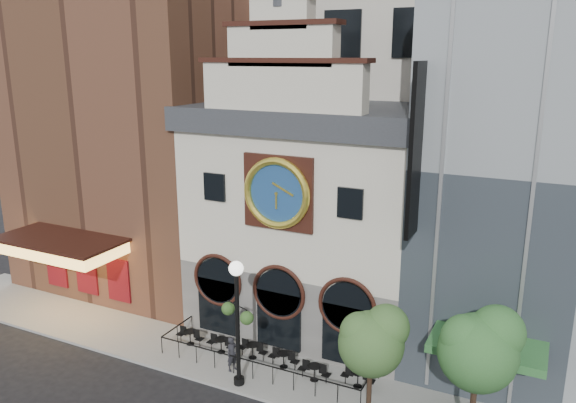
% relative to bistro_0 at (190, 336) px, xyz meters
% --- Properties ---
extents(ground, '(120.00, 120.00, 0.00)m').
position_rel_bistro_0_xyz_m(ground, '(4.55, -2.58, -0.61)').
color(ground, black).
rests_on(ground, ground).
extents(sidewalk, '(44.00, 5.00, 0.15)m').
position_rel_bistro_0_xyz_m(sidewalk, '(4.55, -0.08, -0.54)').
color(sidewalk, gray).
rests_on(sidewalk, ground).
extents(clock_building, '(12.60, 8.78, 18.65)m').
position_rel_bistro_0_xyz_m(clock_building, '(4.55, 5.25, 6.07)').
color(clock_building, '#605E5B').
rests_on(clock_building, ground).
extents(theater_building, '(14.00, 15.60, 25.00)m').
position_rel_bistro_0_xyz_m(theater_building, '(-8.45, 7.38, 11.99)').
color(theater_building, brown).
rests_on(theater_building, ground).
extents(cafe_railing, '(10.60, 2.60, 0.90)m').
position_rel_bistro_0_xyz_m(cafe_railing, '(4.55, -0.08, -0.01)').
color(cafe_railing, black).
rests_on(cafe_railing, sidewalk).
extents(bistro_0, '(1.58, 0.68, 0.90)m').
position_rel_bistro_0_xyz_m(bistro_0, '(0.00, 0.00, 0.00)').
color(bistro_0, black).
rests_on(bistro_0, sidewalk).
extents(bistro_1, '(1.58, 0.68, 0.90)m').
position_rel_bistro_0_xyz_m(bistro_1, '(1.92, 0.01, 0.00)').
color(bistro_1, black).
rests_on(bistro_1, sidewalk).
extents(bistro_2, '(1.58, 0.68, 0.90)m').
position_rel_bistro_0_xyz_m(bistro_2, '(3.62, 0.24, 0.00)').
color(bistro_2, black).
rests_on(bistro_2, sidewalk).
extents(bistro_3, '(1.58, 0.68, 0.90)m').
position_rel_bistro_0_xyz_m(bistro_3, '(5.39, 0.17, 0.00)').
color(bistro_3, black).
rests_on(bistro_3, sidewalk).
extents(bistro_4, '(1.58, 0.68, 0.90)m').
position_rel_bistro_0_xyz_m(bistro_4, '(7.18, -0.22, 0.00)').
color(bistro_4, black).
rests_on(bistro_4, sidewalk).
extents(bistro_5, '(1.58, 0.68, 0.90)m').
position_rel_bistro_0_xyz_m(bistro_5, '(9.18, 0.17, 0.00)').
color(bistro_5, black).
rests_on(bistro_5, sidewalk).
extents(pedestrian, '(0.59, 0.72, 1.72)m').
position_rel_bistro_0_xyz_m(pedestrian, '(3.31, -1.15, 0.40)').
color(pedestrian, '#222227').
rests_on(pedestrian, sidewalk).
extents(lamppost, '(1.85, 1.06, 6.02)m').
position_rel_bistro_0_xyz_m(lamppost, '(4.18, -2.02, 3.26)').
color(lamppost, black).
rests_on(lamppost, sidewalk).
extents(tree_left, '(2.73, 2.63, 5.27)m').
position_rel_bistro_0_xyz_m(tree_left, '(10.49, -2.13, 3.40)').
color(tree_left, '#382619').
rests_on(tree_left, sidewalk).
extents(tree_right, '(3.06, 2.94, 5.89)m').
position_rel_bistro_0_xyz_m(tree_right, '(14.46, -1.77, 3.85)').
color(tree_right, '#382619').
rests_on(tree_right, sidewalk).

